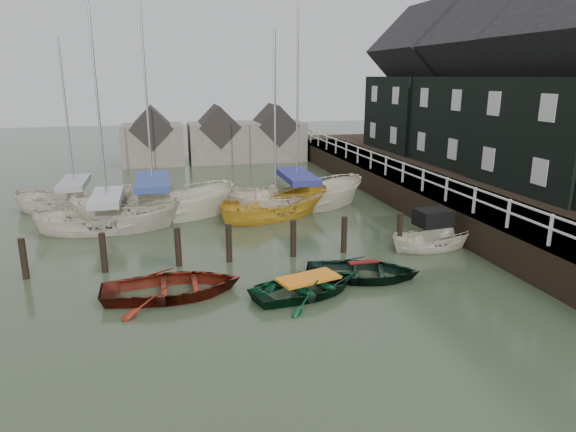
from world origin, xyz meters
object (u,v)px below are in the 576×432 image
object	(u,v)px
rowboat_dkgreen	(363,278)
sailboat_b	(155,216)
sailboat_e	(77,209)
motorboat	(433,245)
sailboat_d	(297,207)
sailboat_c	(276,216)
sailboat_a	(110,228)
rowboat_red	(173,295)
rowboat_green	(308,293)

from	to	relation	value
rowboat_dkgreen	sailboat_b	size ratio (longest dim) A/B	0.33
rowboat_dkgreen	sailboat_e	size ratio (longest dim) A/B	0.40
motorboat	sailboat_d	distance (m)	8.22
sailboat_b	sailboat_e	bearing A→B (deg)	62.56
motorboat	sailboat_e	world-z (taller)	sailboat_e
sailboat_b	sailboat_c	bearing A→B (deg)	-98.60
sailboat_c	sailboat_d	world-z (taller)	sailboat_d
sailboat_a	sailboat_b	world-z (taller)	sailboat_b
sailboat_c	sailboat_e	xyz separation A→B (m)	(-9.48, 3.37, 0.05)
rowboat_red	sailboat_c	distance (m)	9.77
sailboat_a	sailboat_c	distance (m)	7.62
rowboat_green	sailboat_b	size ratio (longest dim) A/B	0.32
rowboat_dkgreen	sailboat_d	xyz separation A→B (m)	(0.28, 9.68, 0.06)
rowboat_green	sailboat_a	bearing A→B (deg)	21.13
rowboat_red	sailboat_c	xyz separation A→B (m)	(5.09, 8.34, 0.01)
rowboat_green	rowboat_dkgreen	distance (m)	2.25
motorboat	rowboat_red	bearing A→B (deg)	96.86
rowboat_dkgreen	sailboat_a	bearing A→B (deg)	67.36
rowboat_red	motorboat	distance (m)	10.32
rowboat_red	rowboat_dkgreen	xyz separation A→B (m)	(6.19, -0.09, 0.00)
rowboat_dkgreen	sailboat_d	size ratio (longest dim) A/B	0.29
sailboat_a	rowboat_red	bearing A→B (deg)	-160.23
sailboat_a	sailboat_e	distance (m)	4.27
rowboat_dkgreen	sailboat_b	bearing A→B (deg)	55.11
rowboat_green	motorboat	xyz separation A→B (m)	(6.00, 3.06, 0.12)
rowboat_red	sailboat_d	distance (m)	11.57
sailboat_b	sailboat_c	xyz separation A→B (m)	(5.68, -1.15, -0.05)
sailboat_b	rowboat_green	bearing A→B (deg)	-152.89
sailboat_c	sailboat_b	bearing A→B (deg)	56.92
sailboat_d	rowboat_red	bearing A→B (deg)	140.01
rowboat_dkgreen	sailboat_c	xyz separation A→B (m)	(-1.10, 8.43, 0.01)
rowboat_green	rowboat_dkgreen	size ratio (longest dim) A/B	0.98
sailboat_c	sailboat_e	distance (m)	10.06
motorboat	sailboat_c	size ratio (longest dim) A/B	0.39
sailboat_b	sailboat_d	distance (m)	7.06
sailboat_e	rowboat_dkgreen	bearing A→B (deg)	-123.64
rowboat_red	sailboat_b	distance (m)	9.51
rowboat_dkgreen	sailboat_c	distance (m)	8.51
rowboat_green	sailboat_a	size ratio (longest dim) A/B	0.33
rowboat_green	sailboat_b	world-z (taller)	sailboat_b
sailboat_c	sailboat_a	bearing A→B (deg)	71.84
sailboat_a	sailboat_b	bearing A→B (deg)	-48.11
motorboat	sailboat_b	xyz separation A→B (m)	(-10.67, 7.28, -0.06)
rowboat_dkgreen	rowboat_red	bearing A→B (deg)	108.95
sailboat_c	rowboat_green	bearing A→B (deg)	152.07
sailboat_e	motorboat	bearing A→B (deg)	-108.83
rowboat_red	sailboat_d	xyz separation A→B (m)	(6.48, 9.59, 0.06)
rowboat_green	motorboat	world-z (taller)	motorboat
sailboat_a	sailboat_e	xyz separation A→B (m)	(-1.88, 3.83, -0.00)
rowboat_red	rowboat_green	distance (m)	4.16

